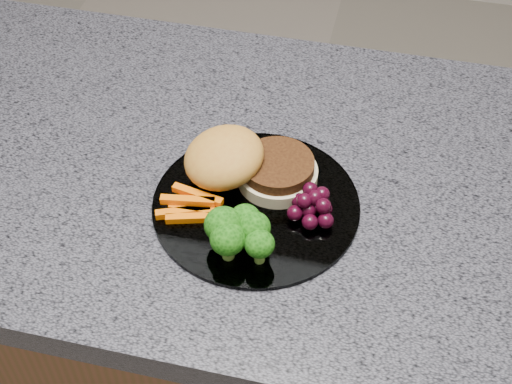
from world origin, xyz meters
The scene contains 7 objects.
island_cabinet centered at (0.00, 0.00, 0.43)m, with size 1.20×0.60×0.86m, color brown.
countertop centered at (0.00, 0.00, 0.88)m, with size 1.20×0.60×0.04m, color #52515C.
plate centered at (0.10, -0.06, 0.90)m, with size 0.26×0.26×0.01m, color white.
burger centered at (0.08, -0.03, 0.93)m, with size 0.20×0.14×0.06m.
carrot_sticks centered at (0.03, -0.09, 0.91)m, with size 0.08×0.06×0.02m.
broccoli centered at (0.10, -0.14, 0.94)m, with size 0.09×0.07×0.05m.
grape_bunch centered at (0.17, -0.07, 0.92)m, with size 0.06×0.06×0.03m.
Camera 1 is at (0.24, -0.65, 1.57)m, focal length 50.00 mm.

